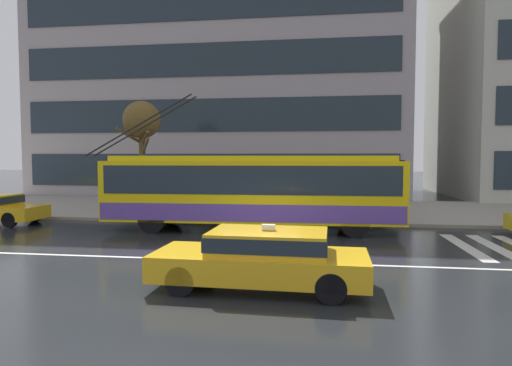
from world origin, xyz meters
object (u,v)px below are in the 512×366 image
Objects in this scene: pedestrian_at_shelter at (339,186)px; pedestrian_approaching_curb at (348,181)px; trolleybus at (252,189)px; street_tree_bare at (142,123)px; pedestrian_walking_past at (259,180)px; bus_shelter at (223,173)px; taxi_oncoming_near at (263,256)px.

pedestrian_approaching_curb is (0.52, 2.09, 0.09)m from pedestrian_at_shelter.
street_tree_bare reaches higher than trolleybus.
pedestrian_at_shelter is (3.41, 2.40, 0.02)m from trolleybus.
pedestrian_at_shelter is 3.81m from pedestrian_walking_past.
street_tree_bare reaches higher than bus_shelter.
pedestrian_approaching_curb is 0.35× the size of street_tree_bare.
pedestrian_approaching_curb is at bearing -1.68° from street_tree_bare.
street_tree_bare is (-6.24, 1.16, 2.80)m from pedestrian_walking_past.
pedestrian_approaching_curb is 10.76m from street_tree_bare.
pedestrian_approaching_curb is 0.95× the size of pedestrian_walking_past.
taxi_oncoming_near is at bearing -73.37° from bus_shelter.
street_tree_bare is at bearing 165.34° from bus_shelter.
pedestrian_at_shelter is at bearing -12.80° from bus_shelter.
street_tree_bare reaches higher than pedestrian_at_shelter.
taxi_oncoming_near is 15.05m from street_tree_bare.
bus_shelter is 1.98× the size of pedestrian_at_shelter.
trolleybus reaches higher than pedestrian_approaching_curb.
street_tree_bare is (-6.43, 4.79, 3.00)m from trolleybus.
pedestrian_approaching_curb is at bearing 8.41° from bus_shelter.
pedestrian_walking_past is (-1.56, 11.10, 1.09)m from taxi_oncoming_near.
taxi_oncoming_near is 2.28× the size of pedestrian_walking_past.
pedestrian_at_shelter is 10.56m from street_tree_bare.
pedestrian_walking_past is at bearing 93.06° from trolleybus.
street_tree_bare is at bearing 178.32° from pedestrian_approaching_curb.
street_tree_bare is at bearing 169.46° from pedestrian_walking_past.
street_tree_bare is (-9.84, 2.39, 2.98)m from pedestrian_at_shelter.
taxi_oncoming_near is 11.66m from bus_shelter.
pedestrian_walking_past is at bearing -10.54° from street_tree_bare.
trolleybus is 4.17m from pedestrian_at_shelter.
bus_shelter is at bearing 118.24° from trolleybus.
taxi_oncoming_near is at bearing -57.55° from street_tree_bare.
pedestrian_approaching_curb reaches higher than pedestrian_at_shelter.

